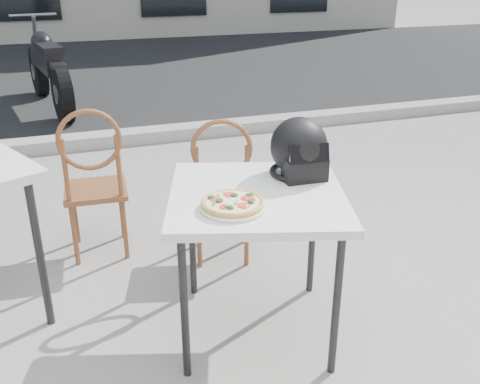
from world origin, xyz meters
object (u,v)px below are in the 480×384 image
object	(u,v)px
pizza	(233,203)
cafe_chair_side	(94,176)
plate	(233,207)
motorcycle	(48,69)
helmet	(299,150)
cafe_chair_main	(222,183)
cafe_table_main	(257,206)

from	to	relation	value
pizza	cafe_chair_side	distance (m)	1.26
plate	motorcycle	distance (m)	5.21
pizza	motorcycle	size ratio (longest dim) A/B	0.13
helmet	cafe_chair_main	xyz separation A→B (m)	(-0.22, 0.56, -0.36)
cafe_chair_main	cafe_chair_side	bearing A→B (deg)	-8.19
plate	cafe_chair_main	world-z (taller)	cafe_chair_main
cafe_chair_main	helmet	bearing A→B (deg)	126.86
motorcycle	plate	bearing A→B (deg)	-91.58
cafe_chair_side	plate	bearing A→B (deg)	117.48
cafe_table_main	cafe_chair_main	bearing A→B (deg)	86.24
helmet	motorcycle	distance (m)	5.03
helmet	plate	bearing A→B (deg)	-145.35
plate	motorcycle	world-z (taller)	motorcycle
cafe_chair_side	pizza	bearing A→B (deg)	117.49
motorcycle	cafe_table_main	bearing A→B (deg)	-89.58
plate	pizza	distance (m)	0.02
cafe_chair_main	pizza	bearing A→B (deg)	91.33
pizza	cafe_chair_side	world-z (taller)	cafe_chair_side
cafe_chair_side	motorcycle	size ratio (longest dim) A/B	0.44
cafe_table_main	cafe_chair_side	bearing A→B (deg)	123.22
pizza	cafe_chair_main	bearing A→B (deg)	76.04
plate	cafe_chair_side	distance (m)	1.26
helmet	cafe_table_main	bearing A→B (deg)	-150.37
pizza	cafe_chair_main	xyz separation A→B (m)	(0.21, 0.83, -0.26)
helmet	cafe_chair_main	world-z (taller)	helmet
plate	cafe_chair_side	world-z (taller)	cafe_chair_side
cafe_chair_main	cafe_table_main	bearing A→B (deg)	101.53
cafe_table_main	pizza	distance (m)	0.23
pizza	helmet	xyz separation A→B (m)	(0.43, 0.27, 0.10)
pizza	motorcycle	bearing A→B (deg)	97.84
cafe_table_main	plate	bearing A→B (deg)	-140.74
helmet	cafe_chair_side	distance (m)	1.32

